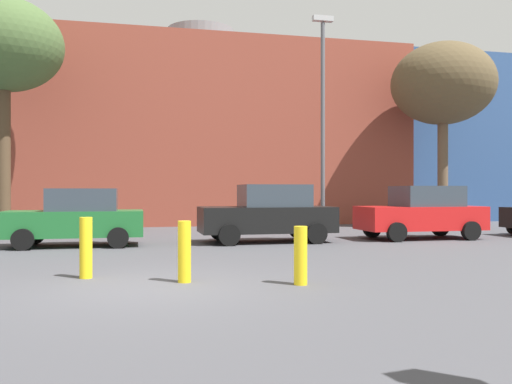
{
  "coord_description": "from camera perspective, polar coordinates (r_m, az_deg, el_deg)",
  "views": [
    {
      "loc": [
        -0.2,
        -9.39,
        1.67
      ],
      "look_at": [
        4.23,
        10.11,
        1.64
      ],
      "focal_mm": 37.44,
      "sensor_mm": 36.0,
      "label": 1
    }
  ],
  "objects": [
    {
      "name": "bare_tree_1",
      "position": [
        26.92,
        19.33,
        10.76
      ],
      "size": [
        4.78,
        4.78,
        8.62
      ],
      "color": "brown",
      "rests_on": "ground_plane"
    },
    {
      "name": "parked_car_2",
      "position": [
        17.07,
        -18.59,
        -2.6
      ],
      "size": [
        4.04,
        1.99,
        1.75
      ],
      "rotation": [
        0.0,
        0.0,
        3.14
      ],
      "color": "#1E662D",
      "rests_on": "ground_plane"
    },
    {
      "name": "bollard_yellow_1",
      "position": [
        9.92,
        -7.66,
        -6.33
      ],
      "size": [
        0.24,
        0.24,
        1.13
      ],
      "primitive_type": "cylinder",
      "color": "yellow",
      "rests_on": "ground_plane"
    },
    {
      "name": "street_lamp",
      "position": [
        20.79,
        7.15,
        8.52
      ],
      "size": [
        0.8,
        0.24,
        8.38
      ],
      "color": "#59595E",
      "rests_on": "ground_plane"
    },
    {
      "name": "ground_plane",
      "position": [
        9.54,
        -11.57,
        -10.0
      ],
      "size": [
        200.0,
        200.0,
        0.0
      ],
      "primitive_type": "plane",
      "color": "#47474C"
    },
    {
      "name": "parked_car_3",
      "position": [
        17.51,
        1.33,
        -2.31
      ],
      "size": [
        4.35,
        2.13,
        1.89
      ],
      "rotation": [
        0.0,
        0.0,
        3.14
      ],
      "color": "black",
      "rests_on": "ground_plane"
    },
    {
      "name": "parked_car_4",
      "position": [
        19.61,
        17.28,
        -2.11
      ],
      "size": [
        4.28,
        2.1,
        1.85
      ],
      "rotation": [
        0.0,
        0.0,
        3.14
      ],
      "color": "red",
      "rests_on": "ground_plane"
    },
    {
      "name": "bollard_yellow_0",
      "position": [
        10.79,
        -17.71,
        -5.69
      ],
      "size": [
        0.24,
        0.24,
        1.17
      ],
      "primitive_type": "cylinder",
      "color": "yellow",
      "rests_on": "ground_plane"
    },
    {
      "name": "bare_tree_0",
      "position": [
        23.13,
        -25.35,
        13.83
      ],
      "size": [
        4.42,
        4.42,
        9.02
      ],
      "color": "brown",
      "rests_on": "ground_plane"
    },
    {
      "name": "bollard_yellow_2",
      "position": [
        9.61,
        4.78,
        -6.78
      ],
      "size": [
        0.24,
        0.24,
        1.05
      ],
      "primitive_type": "cylinder",
      "color": "yellow",
      "rests_on": "ground_plane"
    },
    {
      "name": "building_backdrop",
      "position": [
        32.41,
        -5.93,
        5.49
      ],
      "size": [
        40.37,
        13.67,
        11.34
      ],
      "color": "brown",
      "rests_on": "ground_plane"
    }
  ]
}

